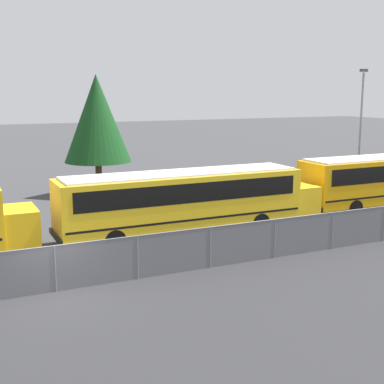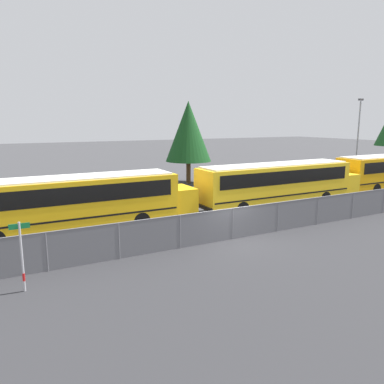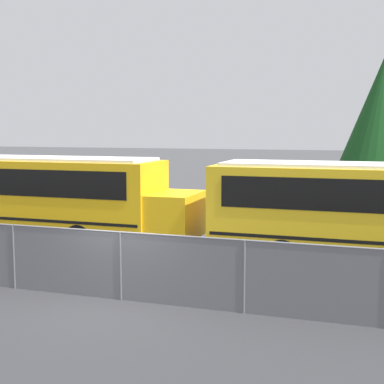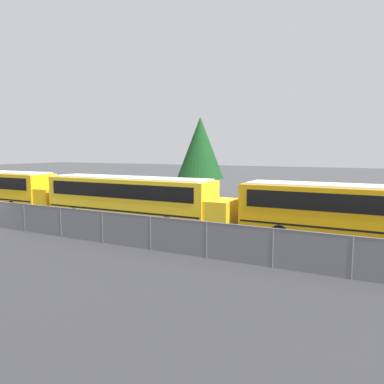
% 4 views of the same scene
% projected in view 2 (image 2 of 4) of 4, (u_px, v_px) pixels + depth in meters
% --- Properties ---
extents(ground_plane, '(200.00, 200.00, 0.00)m').
position_uv_depth(ground_plane, '(232.00, 239.00, 19.62)').
color(ground_plane, '#38383A').
extents(road_strip, '(131.17, 12.00, 0.01)m').
position_uv_depth(road_strip, '(319.00, 282.00, 14.41)').
color(road_strip, '#2B2B2D').
rests_on(road_strip, ground_plane).
extents(fence, '(97.24, 0.07, 1.69)m').
position_uv_depth(fence, '(232.00, 223.00, 19.46)').
color(fence, '#9EA0A5').
rests_on(fence, ground_plane).
extents(school_bus_2, '(13.63, 2.56, 3.13)m').
position_uv_depth(school_bus_2, '(75.00, 199.00, 20.63)').
color(school_bus_2, yellow).
rests_on(school_bus_2, ground_plane).
extents(school_bus_3, '(13.63, 2.56, 3.13)m').
position_uv_depth(school_bus_3, '(279.00, 181.00, 26.95)').
color(school_bus_3, yellow).
rests_on(school_bus_3, ground_plane).
extents(street_sign, '(0.70, 0.09, 2.61)m').
position_uv_depth(street_sign, '(22.00, 255.00, 13.36)').
color(street_sign, '#B7B7BC').
rests_on(street_sign, ground_plane).
extents(light_pole, '(0.60, 0.24, 8.51)m').
position_uv_depth(light_pole, '(358.00, 135.00, 41.16)').
color(light_pole, gray).
rests_on(light_pole, ground_plane).
extents(tree_2, '(4.48, 4.48, 8.04)m').
position_uv_depth(tree_2, '(188.00, 131.00, 36.47)').
color(tree_2, '#51381E').
rests_on(tree_2, ground_plane).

